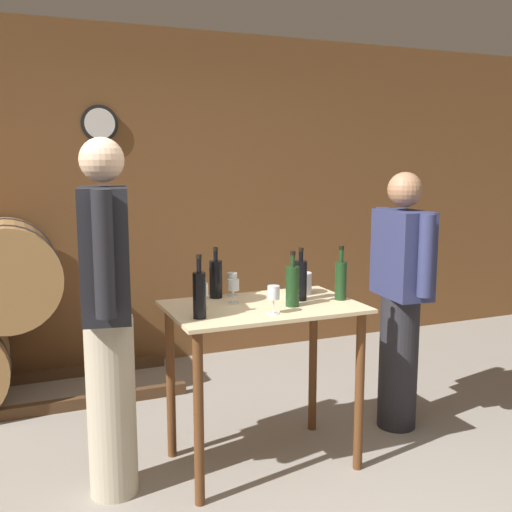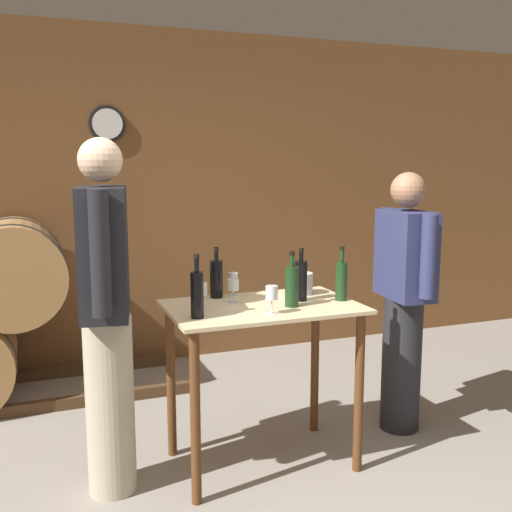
{
  "view_description": "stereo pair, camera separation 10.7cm",
  "coord_description": "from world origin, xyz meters",
  "px_view_note": "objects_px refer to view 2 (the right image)",
  "views": [
    {
      "loc": [
        -0.99,
        -2.21,
        1.66
      ],
      "look_at": [
        0.24,
        0.75,
        1.15
      ],
      "focal_mm": 42.0,
      "sensor_mm": 36.0,
      "label": 1
    },
    {
      "loc": [
        -0.9,
        -2.25,
        1.66
      ],
      "look_at": [
        0.24,
        0.75,
        1.15
      ],
      "focal_mm": 42.0,
      "sensor_mm": 36.0,
      "label": 2
    }
  ],
  "objects_px": {
    "wine_bottle_center": "(292,285)",
    "wine_bottle_right": "(301,280)",
    "wine_bottle_far_left": "(197,293)",
    "person_host": "(404,297)",
    "wine_bottle_left": "(216,278)",
    "person_visitor_with_scarf": "(106,310)",
    "wine_glass_near_right": "(233,279)",
    "ice_bucket": "(301,284)",
    "wine_glass_far_side": "(272,294)",
    "wine_glass_near_left": "(201,290)",
    "wine_bottle_far_right": "(341,279)",
    "wine_glass_near_center": "(233,286)"
  },
  "relations": [
    {
      "from": "wine_bottle_far_right",
      "to": "person_visitor_with_scarf",
      "type": "height_order",
      "value": "person_visitor_with_scarf"
    },
    {
      "from": "person_host",
      "to": "wine_bottle_left",
      "type": "bearing_deg",
      "value": 172.36
    },
    {
      "from": "person_host",
      "to": "ice_bucket",
      "type": "bearing_deg",
      "value": 174.49
    },
    {
      "from": "wine_bottle_far_left",
      "to": "wine_bottle_far_right",
      "type": "height_order",
      "value": "wine_bottle_far_left"
    },
    {
      "from": "ice_bucket",
      "to": "wine_glass_near_left",
      "type": "bearing_deg",
      "value": -168.12
    },
    {
      "from": "wine_bottle_left",
      "to": "wine_glass_far_side",
      "type": "bearing_deg",
      "value": -71.29
    },
    {
      "from": "wine_glass_near_center",
      "to": "wine_glass_near_right",
      "type": "relative_size",
      "value": 0.99
    },
    {
      "from": "wine_glass_near_right",
      "to": "wine_glass_far_side",
      "type": "relative_size",
      "value": 0.92
    },
    {
      "from": "wine_glass_near_center",
      "to": "wine_bottle_far_left",
      "type": "bearing_deg",
      "value": -138.43
    },
    {
      "from": "wine_bottle_far_left",
      "to": "wine_glass_near_center",
      "type": "xyz_separation_m",
      "value": [
        0.26,
        0.23,
        -0.03
      ]
    },
    {
      "from": "ice_bucket",
      "to": "wine_bottle_right",
      "type": "bearing_deg",
      "value": -115.85
    },
    {
      "from": "wine_glass_near_left",
      "to": "wine_glass_near_center",
      "type": "distance_m",
      "value": 0.21
    },
    {
      "from": "wine_bottle_left",
      "to": "wine_bottle_right",
      "type": "distance_m",
      "value": 0.48
    },
    {
      "from": "wine_bottle_center",
      "to": "wine_bottle_right",
      "type": "bearing_deg",
      "value": 45.78
    },
    {
      "from": "wine_bottle_far_right",
      "to": "wine_glass_near_left",
      "type": "xyz_separation_m",
      "value": [
        -0.77,
        0.08,
        -0.02
      ]
    },
    {
      "from": "wine_bottle_far_left",
      "to": "person_host",
      "type": "distance_m",
      "value": 1.39
    },
    {
      "from": "wine_glass_near_left",
      "to": "wine_bottle_far_right",
      "type": "bearing_deg",
      "value": -6.25
    },
    {
      "from": "wine_bottle_far_left",
      "to": "ice_bucket",
      "type": "xyz_separation_m",
      "value": [
        0.7,
        0.3,
        -0.06
      ]
    },
    {
      "from": "wine_glass_near_left",
      "to": "wine_bottle_far_left",
      "type": "bearing_deg",
      "value": -111.66
    },
    {
      "from": "wine_bottle_right",
      "to": "person_visitor_with_scarf",
      "type": "bearing_deg",
      "value": -179.43
    },
    {
      "from": "person_visitor_with_scarf",
      "to": "wine_glass_far_side",
      "type": "bearing_deg",
      "value": -14.25
    },
    {
      "from": "wine_glass_near_right",
      "to": "ice_bucket",
      "type": "relative_size",
      "value": 1.0
    },
    {
      "from": "wine_bottle_far_left",
      "to": "wine_bottle_far_right",
      "type": "relative_size",
      "value": 1.05
    },
    {
      "from": "wine_glass_near_left",
      "to": "wine_glass_near_center",
      "type": "relative_size",
      "value": 1.04
    },
    {
      "from": "wine_bottle_left",
      "to": "wine_bottle_center",
      "type": "height_order",
      "value": "wine_bottle_center"
    },
    {
      "from": "wine_bottle_far_left",
      "to": "wine_glass_near_right",
      "type": "distance_m",
      "value": 0.52
    },
    {
      "from": "wine_bottle_center",
      "to": "wine_bottle_far_left",
      "type": "bearing_deg",
      "value": -174.74
    },
    {
      "from": "wine_bottle_far_left",
      "to": "wine_glass_near_center",
      "type": "height_order",
      "value": "wine_bottle_far_left"
    },
    {
      "from": "wine_bottle_far_left",
      "to": "wine_glass_near_center",
      "type": "distance_m",
      "value": 0.35
    },
    {
      "from": "person_visitor_with_scarf",
      "to": "person_host",
      "type": "bearing_deg",
      "value": 3.06
    },
    {
      "from": "person_visitor_with_scarf",
      "to": "wine_bottle_left",
      "type": "bearing_deg",
      "value": 21.32
    },
    {
      "from": "wine_glass_near_center",
      "to": "person_visitor_with_scarf",
      "type": "height_order",
      "value": "person_visitor_with_scarf"
    },
    {
      "from": "wine_bottle_far_left",
      "to": "wine_glass_near_left",
      "type": "height_order",
      "value": "wine_bottle_far_left"
    },
    {
      "from": "ice_bucket",
      "to": "wine_bottle_far_right",
      "type": "bearing_deg",
      "value": -57.28
    },
    {
      "from": "wine_glass_near_center",
      "to": "person_host",
      "type": "distance_m",
      "value": 1.11
    },
    {
      "from": "wine_glass_near_center",
      "to": "wine_glass_far_side",
      "type": "distance_m",
      "value": 0.31
    },
    {
      "from": "wine_bottle_right",
      "to": "person_host",
      "type": "distance_m",
      "value": 0.76
    },
    {
      "from": "wine_bottle_right",
      "to": "ice_bucket",
      "type": "distance_m",
      "value": 0.17
    },
    {
      "from": "wine_bottle_far_left",
      "to": "person_visitor_with_scarf",
      "type": "height_order",
      "value": "person_visitor_with_scarf"
    },
    {
      "from": "wine_bottle_far_left",
      "to": "person_host",
      "type": "xyz_separation_m",
      "value": [
        1.36,
        0.24,
        -0.18
      ]
    },
    {
      "from": "wine_bottle_far_left",
      "to": "ice_bucket",
      "type": "bearing_deg",
      "value": 23.24
    },
    {
      "from": "wine_glass_near_right",
      "to": "wine_glass_near_center",
      "type": "bearing_deg",
      "value": -107.78
    },
    {
      "from": "wine_bottle_far_left",
      "to": "wine_glass_near_right",
      "type": "relative_size",
      "value": 2.39
    },
    {
      "from": "wine_bottle_left",
      "to": "wine_glass_near_center",
      "type": "relative_size",
      "value": 2.17
    },
    {
      "from": "wine_bottle_left",
      "to": "wine_bottle_center",
      "type": "xyz_separation_m",
      "value": [
        0.31,
        -0.34,
        0.0
      ]
    },
    {
      "from": "wine_bottle_far_left",
      "to": "wine_bottle_center",
      "type": "bearing_deg",
      "value": 5.26
    },
    {
      "from": "wine_bottle_far_right",
      "to": "ice_bucket",
      "type": "height_order",
      "value": "wine_bottle_far_right"
    },
    {
      "from": "wine_bottle_right",
      "to": "wine_glass_near_left",
      "type": "xyz_separation_m",
      "value": [
        -0.56,
        0.02,
        -0.02
      ]
    },
    {
      "from": "wine_glass_far_side",
      "to": "person_host",
      "type": "relative_size",
      "value": 0.09
    },
    {
      "from": "wine_bottle_far_left",
      "to": "wine_glass_far_side",
      "type": "height_order",
      "value": "wine_bottle_far_left"
    }
  ]
}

